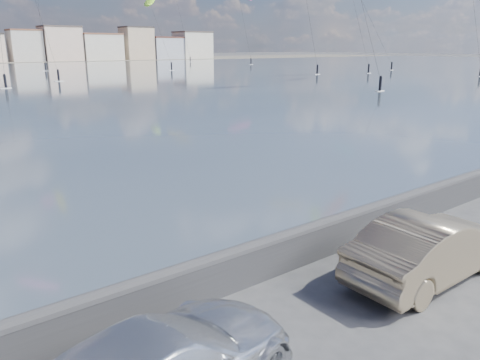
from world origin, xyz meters
The scene contains 4 objects.
ground centered at (0.00, 0.00, 0.00)m, with size 700.00×700.00×0.00m, color #333335.
seawall centered at (0.00, 2.70, 0.58)m, with size 400.00×0.36×1.08m.
car_champagne centered at (3.96, 0.22, 0.81)m, with size 1.71×4.92×1.62m, color tan.
kitesurfer_19 centered at (52.36, 107.48, 16.15)m, with size 7.84×18.12×18.57m.
Camera 1 is at (-6.19, -5.30, 5.57)m, focal length 35.00 mm.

